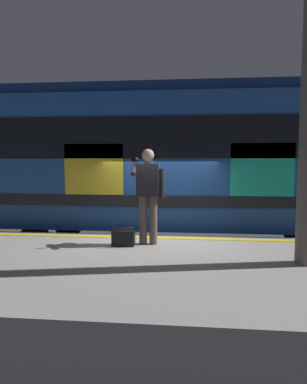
# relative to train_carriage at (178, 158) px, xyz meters

# --- Properties ---
(ground_plane) EXTENTS (24.89, 24.89, 0.00)m
(ground_plane) POSITION_rel_train_carriage_xyz_m (0.35, 1.98, -2.58)
(ground_plane) COLOR #3D3D3F
(platform) EXTENTS (16.59, 3.88, 1.01)m
(platform) POSITION_rel_train_carriage_xyz_m (0.35, 3.92, -2.07)
(platform) COLOR gray
(platform) RESTS_ON ground
(safety_line) EXTENTS (16.26, 0.16, 0.01)m
(safety_line) POSITION_rel_train_carriage_xyz_m (0.35, 2.28, -1.56)
(safety_line) COLOR yellow
(safety_line) RESTS_ON platform
(track_rail_near) EXTENTS (21.57, 0.08, 0.16)m
(track_rail_near) POSITION_rel_train_carriage_xyz_m (0.35, 0.71, -2.50)
(track_rail_near) COLOR slate
(track_rail_near) RESTS_ON ground
(track_rail_far) EXTENTS (21.57, 0.08, 0.16)m
(track_rail_far) POSITION_rel_train_carriage_xyz_m (0.35, -0.72, -2.50)
(track_rail_far) COLOR slate
(track_rail_far) RESTS_ON ground
(train_carriage) EXTENTS (10.30, 2.90, 4.09)m
(train_carriage) POSITION_rel_train_carriage_xyz_m (0.00, 0.00, 0.00)
(train_carriage) COLOR #1E478C
(train_carriage) RESTS_ON ground
(passenger) EXTENTS (0.57, 0.55, 1.71)m
(passenger) POSITION_rel_train_carriage_xyz_m (0.44, 2.77, -0.55)
(passenger) COLOR brown
(passenger) RESTS_ON platform
(handbag) EXTENTS (0.39, 0.36, 0.35)m
(handbag) POSITION_rel_train_carriage_xyz_m (0.86, 2.96, -1.41)
(handbag) COLOR black
(handbag) RESTS_ON platform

